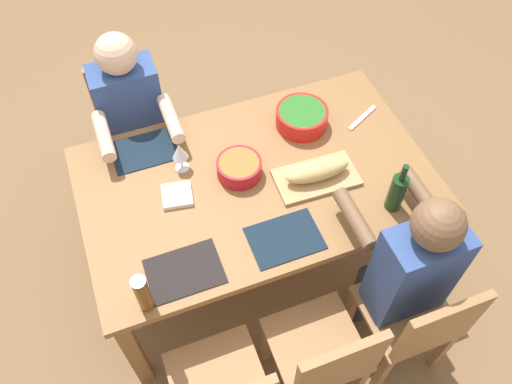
% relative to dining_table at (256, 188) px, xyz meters
% --- Properties ---
extents(ground_plane, '(8.00, 8.00, 0.00)m').
position_rel_dining_table_xyz_m(ground_plane, '(0.00, 0.00, -0.66)').
color(ground_plane, brown).
extents(dining_table, '(1.69, 1.05, 0.74)m').
position_rel_dining_table_xyz_m(dining_table, '(0.00, 0.00, 0.00)').
color(dining_table, olive).
rests_on(dining_table, ground_plane).
extents(chair_far_left, '(0.40, 0.40, 0.85)m').
position_rel_dining_table_xyz_m(chair_far_left, '(-0.46, 0.85, -0.18)').
color(chair_far_left, '#9E7044').
rests_on(chair_far_left, ground_plane).
extents(diner_far_left, '(0.41, 0.53, 1.20)m').
position_rel_dining_table_xyz_m(diner_far_left, '(-0.46, 0.66, 0.04)').
color(diner_far_left, '#2D2D38').
rests_on(diner_far_left, ground_plane).
extents(chair_far_center, '(0.40, 0.40, 0.85)m').
position_rel_dining_table_xyz_m(chair_far_center, '(0.00, 0.85, -0.18)').
color(chair_far_center, '#9E7044').
rests_on(chair_far_center, ground_plane).
extents(chair_near_right, '(0.40, 0.40, 0.85)m').
position_rel_dining_table_xyz_m(chair_near_right, '(0.46, -0.85, -0.18)').
color(chair_near_right, '#9E7044').
rests_on(chair_near_right, ground_plane).
extents(diner_near_right, '(0.41, 0.53, 1.20)m').
position_rel_dining_table_xyz_m(diner_near_right, '(0.46, -0.66, 0.04)').
color(diner_near_right, '#2D2D38').
rests_on(diner_near_right, ground_plane).
extents(serving_bowl_fruit, '(0.22, 0.22, 0.09)m').
position_rel_dining_table_xyz_m(serving_bowl_fruit, '(0.06, -0.06, 0.13)').
color(serving_bowl_fruit, '#B21923').
rests_on(serving_bowl_fruit, dining_table).
extents(serving_bowl_greens, '(0.27, 0.27, 0.10)m').
position_rel_dining_table_xyz_m(serving_bowl_greens, '(-0.35, -0.25, 0.14)').
color(serving_bowl_greens, red).
rests_on(serving_bowl_greens, dining_table).
extents(cutting_board, '(0.41, 0.23, 0.02)m').
position_rel_dining_table_xyz_m(cutting_board, '(-0.27, 0.10, 0.09)').
color(cutting_board, tan).
rests_on(cutting_board, dining_table).
extents(bread_loaf, '(0.32, 0.12, 0.09)m').
position_rel_dining_table_xyz_m(bread_loaf, '(-0.27, 0.10, 0.15)').
color(bread_loaf, tan).
rests_on(bread_loaf, cutting_board).
extents(wine_bottle, '(0.08, 0.08, 0.29)m').
position_rel_dining_table_xyz_m(wine_bottle, '(-0.54, 0.38, 0.19)').
color(wine_bottle, '#193819').
rests_on(wine_bottle, dining_table).
extents(beer_bottle, '(0.06, 0.06, 0.22)m').
position_rel_dining_table_xyz_m(beer_bottle, '(0.65, 0.46, 0.19)').
color(beer_bottle, brown).
rests_on(beer_bottle, dining_table).
extents(wine_glass, '(0.08, 0.08, 0.17)m').
position_rel_dining_table_xyz_m(wine_glass, '(0.32, -0.19, 0.20)').
color(wine_glass, silver).
rests_on(wine_glass, dining_table).
extents(placemat_far_right, '(0.32, 0.23, 0.01)m').
position_rel_dining_table_xyz_m(placemat_far_right, '(0.46, 0.36, 0.08)').
color(placemat_far_right, black).
rests_on(placemat_far_right, dining_table).
extents(placemat_far_center, '(0.32, 0.23, 0.01)m').
position_rel_dining_table_xyz_m(placemat_far_center, '(0.00, 0.36, 0.08)').
color(placemat_far_center, '#142333').
rests_on(placemat_far_center, dining_table).
extents(placemat_near_right, '(0.32, 0.23, 0.01)m').
position_rel_dining_table_xyz_m(placemat_near_right, '(0.46, -0.36, 0.08)').
color(placemat_near_right, '#142333').
rests_on(placemat_near_right, dining_table).
extents(carving_knife, '(0.22, 0.13, 0.01)m').
position_rel_dining_table_xyz_m(carving_knife, '(-0.67, -0.18, 0.08)').
color(carving_knife, silver).
rests_on(carving_knife, dining_table).
extents(napkin_stack, '(0.16, 0.16, 0.02)m').
position_rel_dining_table_xyz_m(napkin_stack, '(0.39, -0.03, 0.09)').
color(napkin_stack, white).
rests_on(napkin_stack, dining_table).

